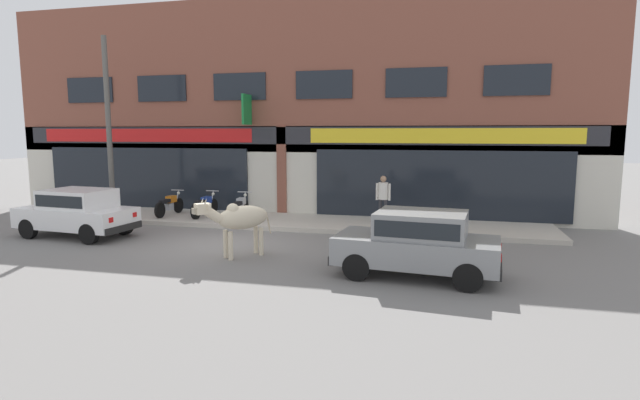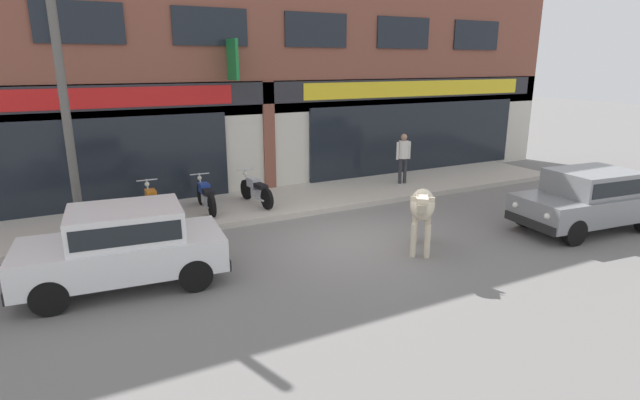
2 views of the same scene
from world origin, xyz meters
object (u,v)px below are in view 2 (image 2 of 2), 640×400
Objects in this scene: motorcycle_1 at (206,196)px; motorcycle_2 at (256,190)px; motorcycle_0 at (152,203)px; utility_pole at (63,95)px; car_1 at (589,197)px; pedestrian at (403,153)px; cow at (422,206)px; car_0 at (124,243)px.

motorcycle_1 is 1.00× the size of motorcycle_2.
motorcycle_0 is 0.29× the size of utility_pole.
motorcycle_0 is 2.76m from motorcycle_2.
car_1 is at bearing -21.92° from utility_pole.
motorcycle_2 is 5.08m from pedestrian.
car_1 is 2.06× the size of motorcycle_1.
pedestrian is 9.78m from utility_pole.
cow is 7.73m from utility_pole.
utility_pole reaches higher than motorcycle_2.
utility_pole is (-4.43, -0.99, 2.76)m from motorcycle_2.
cow reaches higher than car_1.
cow reaches higher than motorcycle_1.
car_0 and car_1 have the same top height.
motorcycle_1 is at bearing 145.43° from car_1.
car_1 is 12.00m from utility_pole.
utility_pole is at bearing -167.39° from motorcycle_2.
motorcycle_1 is at bearing -179.50° from pedestrian.
pedestrian is (3.08, 4.75, 0.13)m from cow.
utility_pole reaches higher than car_0.
cow is 6.62m from motorcycle_0.
pedestrian reaches higher than motorcycle_1.
car_1 is 9.53m from motorcycle_1.
cow is 5.08m from motorcycle_2.
utility_pole is (-10.89, 4.38, 2.48)m from car_1.
utility_pole reaches higher than car_1.
car_0 is 2.06× the size of motorcycle_2.
motorcycle_1 is at bearing 18.57° from utility_pole.
cow is at bearing -44.29° from motorcycle_0.
cow is 0.98× the size of motorcycle_0.
pedestrian reaches higher than motorcycle_0.
motorcycle_2 is at bearing 42.52° from car_0.
pedestrian is (7.81, 0.14, 0.60)m from motorcycle_0.
car_0 is 5.20m from motorcycle_2.
car_1 reaches higher than motorcycle_0.
pedestrian is 0.25× the size of utility_pole.
utility_pole is at bearing 150.17° from cow.
motorcycle_0 is at bearing 135.71° from cow.
car_1 is (10.29, -1.86, 0.00)m from car_0.
car_1 is 0.59× the size of utility_pole.
utility_pole is at bearing -150.62° from motorcycle_0.
motorcycle_0 is 3.36m from utility_pole.
car_1 is 2.33× the size of pedestrian.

